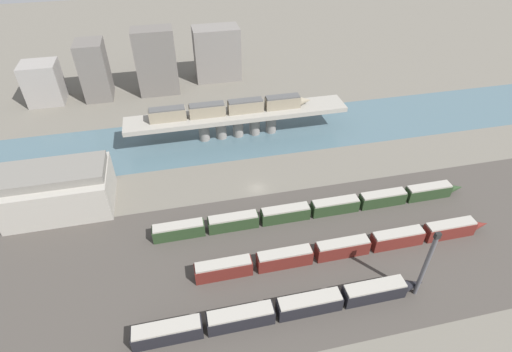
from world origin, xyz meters
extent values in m
plane|color=#666056|center=(0.00, 0.00, 0.00)|extent=(400.00, 400.00, 0.00)
cube|color=#423D38|center=(0.00, -24.00, 0.00)|extent=(280.00, 42.00, 0.01)
cube|color=#47606B|center=(0.00, 26.06, 0.00)|extent=(320.00, 25.84, 0.01)
cube|color=gray|center=(0.00, 26.06, 7.27)|extent=(65.96, 8.97, 1.39)
cylinder|color=gray|center=(-10.34, 26.06, 3.29)|extent=(3.16, 3.16, 6.57)
cylinder|color=gray|center=(-5.17, 26.06, 3.29)|extent=(3.16, 3.16, 6.57)
cylinder|color=gray|center=(0.00, 26.06, 3.29)|extent=(3.16, 3.16, 6.57)
cylinder|color=gray|center=(5.17, 26.06, 3.29)|extent=(3.16, 3.16, 6.57)
cylinder|color=gray|center=(10.34, 26.06, 3.29)|extent=(3.16, 3.16, 6.57)
cube|color=gray|center=(-20.21, 26.06, 9.65)|extent=(10.42, 3.20, 3.38)
cube|color=#4C4C4C|center=(-20.21, 26.06, 11.54)|extent=(10.00, 2.94, 0.40)
cube|color=gray|center=(-8.88, 26.06, 9.65)|extent=(10.42, 3.20, 3.38)
cube|color=#4C4C4C|center=(-8.88, 26.06, 11.54)|extent=(10.00, 2.94, 0.40)
cube|color=gray|center=(2.44, 26.06, 9.65)|extent=(10.42, 3.20, 3.38)
cube|color=#4C4C4C|center=(2.44, 26.06, 11.54)|extent=(10.00, 2.94, 0.40)
cube|color=gray|center=(13.77, 26.06, 9.65)|extent=(10.42, 3.20, 3.38)
cube|color=#4C4C4C|center=(13.77, 26.06, 11.54)|extent=(10.00, 2.94, 0.40)
cone|color=gray|center=(20.80, 26.06, 9.48)|extent=(3.65, 2.88, 2.88)
cube|color=black|center=(-24.26, -36.85, 1.59)|extent=(12.19, 3.08, 3.17)
cube|color=#9E998E|center=(-24.26, -36.85, 3.37)|extent=(11.70, 2.83, 0.40)
cube|color=black|center=(-11.31, -36.85, 1.59)|extent=(12.19, 3.08, 3.17)
cube|color=#9E998E|center=(-11.31, -36.85, 3.37)|extent=(11.70, 2.83, 0.40)
cube|color=black|center=(1.64, -36.85, 1.59)|extent=(12.19, 3.08, 3.17)
cube|color=#9E998E|center=(1.64, -36.85, 3.37)|extent=(11.70, 2.83, 0.40)
cube|color=black|center=(14.59, -36.85, 1.59)|extent=(12.19, 3.08, 3.17)
cube|color=#9E998E|center=(14.59, -36.85, 3.37)|extent=(11.70, 2.83, 0.40)
cone|color=black|center=(22.82, -36.85, 1.43)|extent=(4.26, 2.77, 2.77)
cube|color=#5B1E19|center=(-12.61, -25.45, 1.70)|extent=(11.56, 2.79, 3.41)
cube|color=#9E998E|center=(-12.61, -25.45, 3.61)|extent=(11.09, 2.57, 0.40)
cube|color=#5B1E19|center=(0.09, -25.45, 1.70)|extent=(11.56, 2.79, 3.41)
cube|color=#9E998E|center=(0.09, -25.45, 3.61)|extent=(11.09, 2.57, 0.40)
cube|color=#5B1E19|center=(12.79, -25.45, 1.70)|extent=(11.56, 2.79, 3.41)
cube|color=#9E998E|center=(12.79, -25.45, 3.61)|extent=(11.09, 2.57, 0.40)
cube|color=#5B1E19|center=(25.49, -25.45, 1.70)|extent=(11.56, 2.79, 3.41)
cube|color=#9E998E|center=(25.49, -25.45, 3.61)|extent=(11.09, 2.57, 0.40)
cube|color=#5B1E19|center=(38.20, -25.45, 1.70)|extent=(11.56, 2.79, 3.41)
cube|color=#9E998E|center=(38.20, -25.45, 3.61)|extent=(11.09, 2.57, 0.40)
cone|color=#5B1E19|center=(46.00, -25.45, 1.53)|extent=(4.04, 2.52, 2.52)
cube|color=#23381E|center=(-20.65, -12.57, 1.56)|extent=(11.45, 2.81, 3.13)
cube|color=#9E998E|center=(-20.65, -12.57, 3.33)|extent=(11.00, 2.58, 0.40)
cube|color=#23381E|center=(-8.35, -12.57, 1.56)|extent=(11.45, 2.81, 3.13)
cube|color=#9E998E|center=(-8.35, -12.57, 3.33)|extent=(11.00, 2.58, 0.40)
cube|color=#23381E|center=(3.95, -12.57, 1.56)|extent=(11.45, 2.81, 3.13)
cube|color=#9E998E|center=(3.95, -12.57, 3.33)|extent=(11.00, 2.58, 0.40)
cube|color=#23381E|center=(16.25, -12.57, 1.56)|extent=(11.45, 2.81, 3.13)
cube|color=#9E998E|center=(16.25, -12.57, 3.33)|extent=(11.00, 2.58, 0.40)
cube|color=#23381E|center=(28.55, -12.57, 1.56)|extent=(11.45, 2.81, 3.13)
cube|color=#9E998E|center=(28.55, -12.57, 3.33)|extent=(11.00, 2.58, 0.40)
cube|color=#23381E|center=(40.85, -12.57, 1.56)|extent=(11.45, 2.81, 3.13)
cube|color=#9E998E|center=(40.85, -12.57, 3.33)|extent=(11.00, 2.58, 0.40)
cone|color=#23381E|center=(48.58, -12.57, 1.41)|extent=(4.01, 2.53, 2.53)
cube|color=#9E998E|center=(-47.48, 3.60, 4.61)|extent=(24.15, 15.31, 9.22)
cube|color=slate|center=(-47.48, 3.60, 10.23)|extent=(23.67, 10.72, 2.02)
cylinder|color=#4C4C51|center=(23.04, -37.79, 7.72)|extent=(0.81, 0.81, 15.45)
cube|color=black|center=(23.04, -37.79, 16.05)|extent=(1.00, 0.70, 1.20)
cube|color=gray|center=(-60.74, 62.36, 6.99)|extent=(11.63, 10.04, 13.99)
cube|color=#605B56|center=(-43.29, 62.36, 9.90)|extent=(9.02, 10.86, 19.79)
cube|color=#605B56|center=(-22.24, 61.67, 11.43)|extent=(13.84, 8.31, 22.86)
cube|color=slate|center=(0.13, 68.90, 9.74)|extent=(16.84, 9.77, 19.48)
camera|label=1|loc=(-17.45, -77.01, 65.98)|focal=28.00mm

